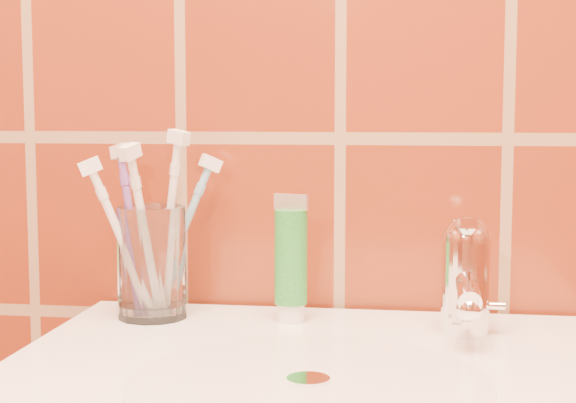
# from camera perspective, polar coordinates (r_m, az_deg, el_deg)

# --- Properties ---
(glass_tumbler) EXTENTS (0.09, 0.09, 0.12)m
(glass_tumbler) POSITION_cam_1_polar(r_m,az_deg,el_deg) (0.96, -8.78, -3.90)
(glass_tumbler) COLOR white
(glass_tumbler) RESTS_ON pedestal_sink
(toothpaste_tube) EXTENTS (0.04, 0.03, 0.14)m
(toothpaste_tube) POSITION_cam_1_polar(r_m,az_deg,el_deg) (0.93, 0.19, -3.97)
(toothpaste_tube) COLOR white
(toothpaste_tube) RESTS_ON pedestal_sink
(faucet) EXTENTS (0.05, 0.11, 0.12)m
(faucet) POSITION_cam_1_polar(r_m,az_deg,el_deg) (0.89, 11.43, -4.51)
(faucet) COLOR white
(faucet) RESTS_ON pedestal_sink
(toothbrush_0) EXTENTS (0.11, 0.10, 0.20)m
(toothbrush_0) POSITION_cam_1_polar(r_m,az_deg,el_deg) (0.97, -10.01, -1.95)
(toothbrush_0) COLOR #6F4390
(toothbrush_0) RESTS_ON glass_tumbler
(toothbrush_1) EXTENTS (0.15, 0.14, 0.19)m
(toothbrush_1) POSITION_cam_1_polar(r_m,az_deg,el_deg) (0.98, -6.95, -2.24)
(toothbrush_1) COLOR #73A5CC
(toothbrush_1) RESTS_ON glass_tumbler
(toothbrush_2) EXTENTS (0.14, 0.12, 0.19)m
(toothbrush_2) POSITION_cam_1_polar(r_m,az_deg,el_deg) (0.94, -10.64, -2.56)
(toothbrush_2) COLOR white
(toothbrush_2) RESTS_ON glass_tumbler
(toothbrush_3) EXTENTS (0.09, 0.08, 0.21)m
(toothbrush_3) POSITION_cam_1_polar(r_m,az_deg,el_deg) (0.95, -7.71, -1.55)
(toothbrush_3) COLOR silver
(toothbrush_3) RESTS_ON glass_tumbler
(toothbrush_4) EXTENTS (0.08, 0.12, 0.21)m
(toothbrush_4) POSITION_cam_1_polar(r_m,az_deg,el_deg) (0.93, -9.20, -2.15)
(toothbrush_4) COLOR silver
(toothbrush_4) RESTS_ON glass_tumbler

